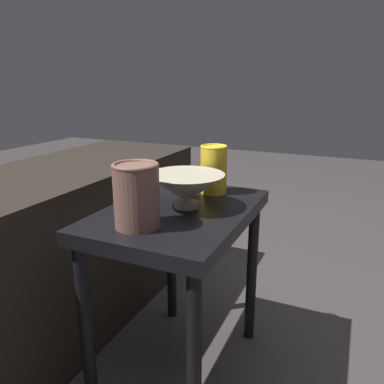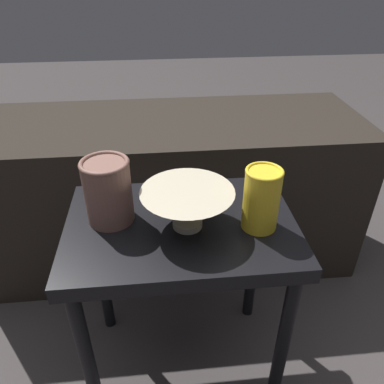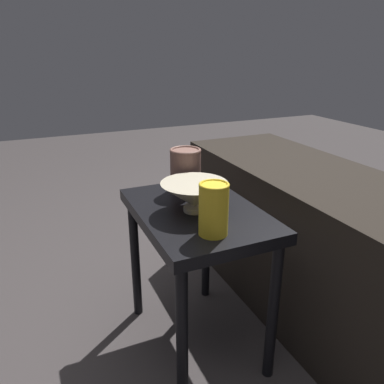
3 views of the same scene
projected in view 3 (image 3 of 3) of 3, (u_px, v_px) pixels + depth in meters
ground_plane at (196, 339)px, 1.46m from camera, size 8.00×8.00×0.00m
table at (197, 231)px, 1.29m from camera, size 0.57×0.39×0.56m
couch_backdrop at (314, 244)px, 1.56m from camera, size 1.44×0.50×0.61m
bowl at (194, 195)px, 1.22m from camera, size 0.22×0.22×0.10m
vase_textured_left at (186, 169)px, 1.39m from camera, size 0.12×0.12×0.16m
vase_colorful_right at (214, 209)px, 1.06m from camera, size 0.09×0.09×0.16m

